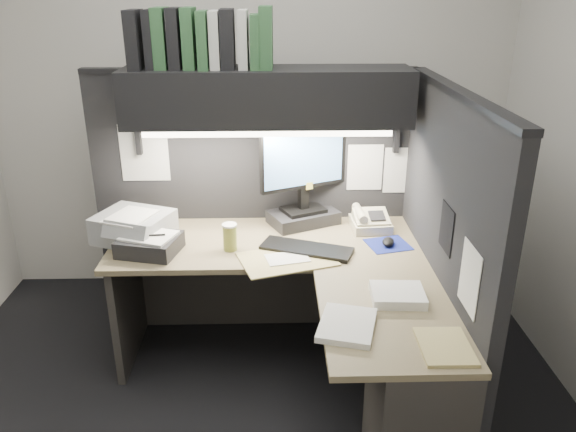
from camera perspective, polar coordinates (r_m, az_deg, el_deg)
The scene contains 22 objects.
floor at distance 3.08m, azimuth -4.26°, elevation -19.50°, with size 3.50×3.50×0.00m, color black.
wall_back at distance 3.86m, azimuth -3.89°, elevation 11.79°, with size 3.50×0.04×2.70m, color silver.
wall_front at distance 1.07m, azimuth -9.95°, elevation -18.87°, with size 3.50×0.04×2.70m, color silver.
partition_back at distance 3.46m, azimuth -3.50°, elevation 1.07°, with size 1.90×0.06×1.60m, color black.
partition_right at distance 2.89m, azimuth 15.25°, elevation -4.15°, with size 0.06×1.50×1.60m, color black.
desk at distance 2.81m, azimuth 4.39°, elevation -12.62°, with size 1.70×1.53×0.73m.
overhead_shelf at distance 3.09m, azimuth -2.10°, elevation 12.04°, with size 1.55×0.34×0.30m, color black.
task_light_tube at distance 2.99m, azimuth -2.08°, elevation 8.36°, with size 0.04×0.04×1.32m, color white.
monitor at distance 3.29m, azimuth 1.60°, elevation 3.00°, with size 0.51×0.38×0.59m.
keyboard at distance 3.02m, azimuth 1.89°, elevation -3.36°, with size 0.49×0.16×0.02m, color black.
mousepad at distance 3.14m, azimuth 10.13°, elevation -2.87°, with size 0.22×0.20×0.00m, color navy.
mouse at distance 3.13m, azimuth 10.14°, elevation -2.59°, with size 0.06×0.10×0.04m, color black.
telephone at distance 3.32m, azimuth 8.38°, elevation -0.57°, with size 0.22×0.23×0.09m, color beige.
coffee_cup at distance 3.03m, azimuth -5.92°, elevation -2.22°, with size 0.07×0.07×0.14m, color #B0A046.
printer at distance 3.25m, azimuth -15.38°, elevation -1.06°, with size 0.38×0.32×0.15m, color #919597.
notebook_stack at distance 3.08m, azimuth -13.88°, elevation -2.83°, with size 0.30×0.25×0.09m, color black.
open_folder at distance 2.93m, azimuth -0.08°, elevation -4.41°, with size 0.48×0.31×0.01m, color tan.
paper_stack_a at distance 2.62m, azimuth 11.07°, elevation -7.88°, with size 0.24×0.20×0.05m, color white.
paper_stack_b at distance 2.39m, azimuth 6.02°, elevation -10.96°, with size 0.22×0.28×0.03m, color white.
manila_stack at distance 2.35m, azimuth 15.65°, elevation -12.66°, with size 0.20×0.25×0.01m, color tan.
binder_row at distance 3.08m, azimuth -8.74°, elevation 17.34°, with size 0.74×0.26×0.31m.
pinned_papers at distance 3.04m, azimuth 3.60°, elevation 3.10°, with size 1.76×1.31×0.51m.
Camera 1 is at (0.15, -2.30, 2.05)m, focal length 35.00 mm.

